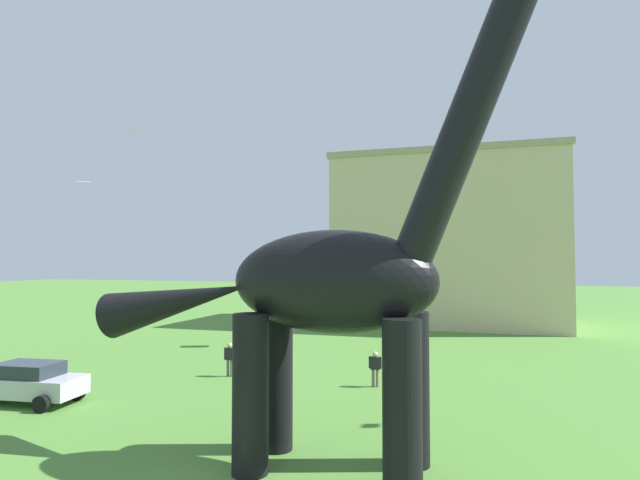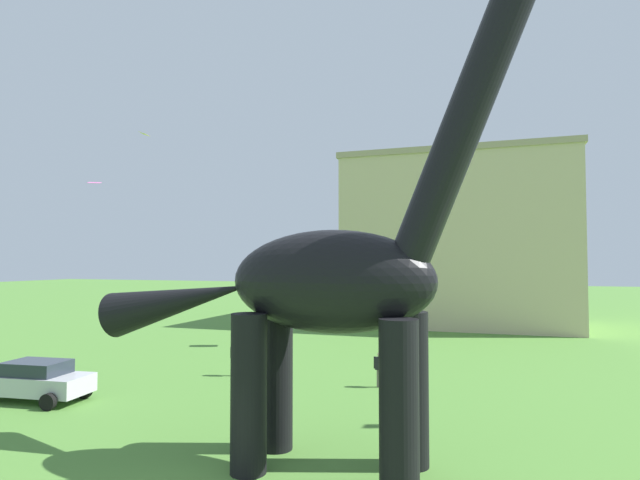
{
  "view_description": "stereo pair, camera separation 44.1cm",
  "coord_description": "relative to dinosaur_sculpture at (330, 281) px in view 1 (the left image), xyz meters",
  "views": [
    {
      "loc": [
        6.3,
        -8.88,
        5.48
      ],
      "look_at": [
        1.76,
        5.87,
        6.12
      ],
      "focal_mm": 29.05,
      "sensor_mm": 36.0,
      "label": 1
    },
    {
      "loc": [
        6.72,
        -8.75,
        5.48
      ],
      "look_at": [
        1.76,
        5.87,
        6.12
      ],
      "focal_mm": 29.05,
      "sensor_mm": 36.0,
      "label": 2
    }
  ],
  "objects": [
    {
      "name": "kite_near_high",
      "position": [
        -20.85,
        14.2,
        5.76
      ],
      "size": [
        1.02,
        0.95,
        0.17
      ],
      "color": "pink"
    },
    {
      "name": "dinosaur_sculpture",
      "position": [
        0.0,
        0.0,
        0.0
      ],
      "size": [
        13.09,
        2.77,
        13.68
      ],
      "rotation": [
        0.0,
        0.0,
        0.49
      ],
      "color": "black",
      "rests_on": "ground_plane"
    },
    {
      "name": "parked_sedan_left",
      "position": [
        -12.99,
        2.68,
        -4.14
      ],
      "size": [
        4.37,
        2.22,
        1.55
      ],
      "rotation": [
        0.0,
        0.0,
        0.11
      ],
      "color": "#B7B7BC",
      "rests_on": "ground_plane"
    },
    {
      "name": "kite_high_left",
      "position": [
        -15.98,
        12.95,
        8.32
      ],
      "size": [
        0.57,
        0.72,
        0.18
      ],
      "color": "yellow"
    },
    {
      "name": "person_photographer",
      "position": [
        -7.63,
        9.18,
        -3.99
      ],
      "size": [
        0.59,
        0.26,
        1.59
      ],
      "rotation": [
        0.0,
        0.0,
        2.61
      ],
      "color": "#6B6056",
      "rests_on": "ground_plane"
    },
    {
      "name": "kite_high_right",
      "position": [
        -8.88,
        17.94,
        0.23
      ],
      "size": [
        1.02,
        1.02,
        1.08
      ],
      "color": "purple"
    },
    {
      "name": "background_building_block",
      "position": [
        1.19,
        34.25,
        2.41
      ],
      "size": [
        19.1,
        12.22,
        14.69
      ],
      "color": "#CCB78E",
      "rests_on": "ground_plane"
    },
    {
      "name": "person_far_spectator",
      "position": [
        -0.59,
        9.2,
        -4.02
      ],
      "size": [
        0.57,
        0.25,
        1.53
      ],
      "rotation": [
        0.0,
        0.0,
        2.47
      ],
      "color": "#6B6056",
      "rests_on": "ground_plane"
    }
  ]
}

